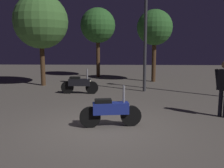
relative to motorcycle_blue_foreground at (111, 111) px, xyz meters
name	(u,v)px	position (x,y,z in m)	size (l,w,h in m)	color
ground_plane	(101,129)	(-0.24, -0.17, -0.44)	(40.00, 40.00, 0.00)	#605951
motorcycle_blue_foreground	(111,111)	(0.00, 0.00, 0.00)	(1.66, 0.44, 1.11)	black
motorcycle_black_parked_left	(79,84)	(-1.56, 4.48, 0.00)	(1.66, 0.33, 1.11)	black
person_rider_beside	(224,84)	(3.36, 1.04, 0.58)	(0.50, 0.57, 1.70)	black
streetlamp_near	(146,21)	(1.36, 5.17, 2.77)	(0.36, 0.36, 5.06)	#38383D
tree_left_bg	(41,22)	(-3.84, 6.68, 2.87)	(2.79, 2.79, 4.71)	#4C331E
tree_center_bg	(155,28)	(2.17, 8.28, 2.63)	(2.02, 2.02, 4.11)	#4C331E
tree_right_bg	(98,26)	(-1.23, 10.20, 2.89)	(2.24, 2.24, 4.47)	#4C331E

